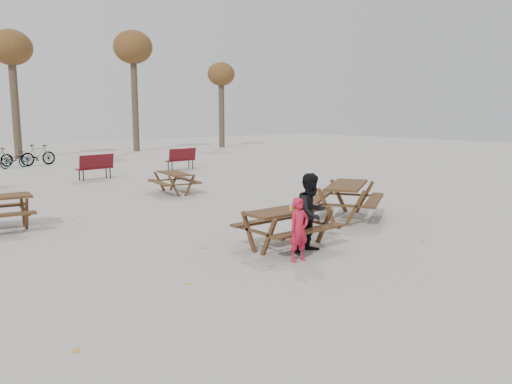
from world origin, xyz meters
TOP-DOWN VIEW (x-y plane):
  - ground at (0.00, 0.00)m, footprint 80.00×80.00m
  - main_picnic_table at (0.00, 0.00)m, footprint 1.80×1.45m
  - food_tray at (0.38, -0.17)m, footprint 0.18×0.11m
  - bread_roll at (0.38, -0.17)m, footprint 0.14×0.06m
  - soda_bottle at (-0.04, -0.14)m, footprint 0.07×0.07m
  - child at (-0.48, -0.83)m, footprint 0.44×0.30m
  - adult at (0.12, -0.54)m, footprint 0.80×0.65m
  - picnic_table_east at (3.07, 1.11)m, footprint 2.63×2.50m
  - picnic_table_far at (1.66, 7.39)m, footprint 1.54×1.81m
  - park_bench_row at (-0.67, 12.45)m, footprint 12.62×2.52m
  - tree_row at (0.90, 25.15)m, footprint 32.17×3.52m
  - fallen_leaves at (0.50, 2.50)m, footprint 11.00×11.00m

SIDE VIEW (x-z plane):
  - ground at x=0.00m, z-range 0.00..0.00m
  - fallen_leaves at x=0.50m, z-range 0.00..0.01m
  - picnic_table_far at x=1.66m, z-range 0.00..0.70m
  - picnic_table_east at x=3.07m, z-range 0.00..0.89m
  - park_bench_row at x=-0.67m, z-range 0.00..1.03m
  - child at x=-0.48m, z-range 0.00..1.17m
  - main_picnic_table at x=0.00m, z-range 0.20..0.97m
  - adult at x=0.12m, z-range 0.00..1.54m
  - food_tray at x=0.38m, z-range 0.78..0.81m
  - bread_roll at x=0.38m, z-range 0.81..0.86m
  - soda_bottle at x=-0.04m, z-range 0.76..0.93m
  - tree_row at x=0.90m, z-range 2.06..10.32m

